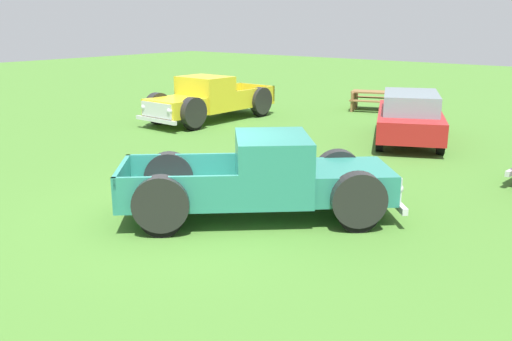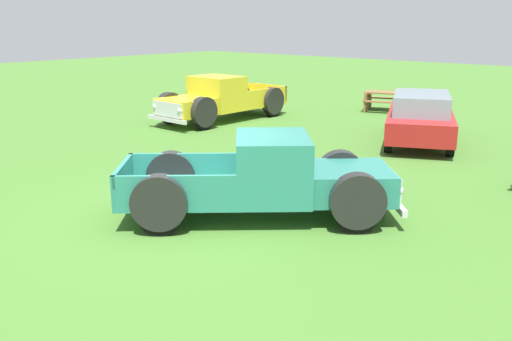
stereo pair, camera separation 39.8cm
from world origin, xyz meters
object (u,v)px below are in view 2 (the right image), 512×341
at_px(pickup_truck_behind_right, 216,100).
at_px(picnic_table, 388,99).
at_px(pickup_truck_foreground, 276,179).
at_px(sedan_distant_a, 420,117).

height_order(pickup_truck_behind_right, picnic_table, pickup_truck_behind_right).
bearing_deg(pickup_truck_foreground, pickup_truck_behind_right, 141.25).
distance_m(pickup_truck_foreground, sedan_distant_a, 7.86).
bearing_deg(sedan_distant_a, pickup_truck_foreground, -83.80).
xyz_separation_m(pickup_truck_behind_right, picnic_table, (3.58, 6.13, -0.28)).
relative_size(pickup_truck_behind_right, sedan_distant_a, 1.10).
distance_m(pickup_truck_foreground, picnic_table, 13.34).
distance_m(pickup_truck_foreground, pickup_truck_behind_right, 10.30).
height_order(pickup_truck_foreground, sedan_distant_a, pickup_truck_foreground).
bearing_deg(sedan_distant_a, pickup_truck_behind_right, -169.20).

